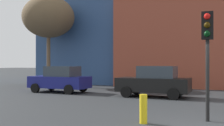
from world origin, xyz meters
TOP-DOWN VIEW (x-y plane):
  - parked_car_0 at (-9.81, 6.87)m, footprint 3.95×1.94m
  - parked_car_1 at (-3.51, 6.87)m, footprint 4.03×1.98m
  - traffic_light_island at (-0.26, 1.15)m, footprint 0.36×0.36m
  - bare_tree_0 at (-13.90, 11.10)m, footprint 4.44×4.44m
  - bollard_yellow_0 at (-2.08, 0.04)m, footprint 0.24×0.24m

SIDE VIEW (x-z plane):
  - bollard_yellow_0 at x=-2.08m, z-range 0.00..0.91m
  - parked_car_0 at x=-9.81m, z-range 0.00..1.71m
  - parked_car_1 at x=-3.51m, z-range 0.00..1.74m
  - traffic_light_island at x=-0.26m, z-range 0.84..4.40m
  - bare_tree_0 at x=-13.90m, z-range 2.04..9.73m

